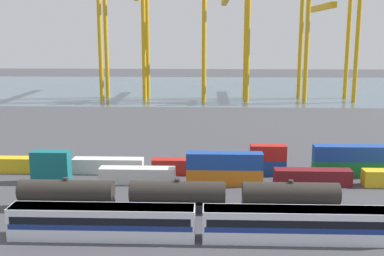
% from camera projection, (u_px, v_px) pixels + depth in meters
% --- Properties ---
extents(ground_plane, '(420.00, 420.00, 0.00)m').
position_uv_depth(ground_plane, '(222.00, 131.00, 117.66)').
color(ground_plane, '#424247').
extents(harbour_water, '(400.00, 110.00, 0.01)m').
position_uv_depth(harbour_water, '(216.00, 88.00, 209.31)').
color(harbour_water, '#475B6B').
rests_on(harbour_water, ground_plane).
extents(passenger_train, '(44.39, 3.14, 3.90)m').
position_uv_depth(passenger_train, '(199.00, 222.00, 55.38)').
color(passenger_train, silver).
rests_on(passenger_train, ground_plane).
extents(freight_tank_row, '(43.33, 3.00, 4.46)m').
position_uv_depth(freight_tank_row, '(178.00, 195.00, 64.57)').
color(freight_tank_row, '#232326').
rests_on(freight_tank_row, ground_plane).
extents(shipping_container_0, '(6.04, 2.44, 2.60)m').
position_uv_depth(shipping_container_0, '(51.00, 174.00, 76.98)').
color(shipping_container_0, '#146066').
rests_on(shipping_container_0, ground_plane).
extents(shipping_container_1, '(6.04, 2.44, 2.60)m').
position_uv_depth(shipping_container_1, '(51.00, 159.00, 76.47)').
color(shipping_container_1, '#146066').
rests_on(shipping_container_1, shipping_container_0).
extents(shipping_container_2, '(12.10, 2.44, 2.60)m').
position_uv_depth(shipping_container_2, '(137.00, 175.00, 76.47)').
color(shipping_container_2, silver).
rests_on(shipping_container_2, ground_plane).
extents(shipping_container_3, '(12.10, 2.44, 2.60)m').
position_uv_depth(shipping_container_3, '(224.00, 176.00, 75.97)').
color(shipping_container_3, orange).
rests_on(shipping_container_3, ground_plane).
extents(shipping_container_4, '(12.10, 2.44, 2.60)m').
position_uv_depth(shipping_container_4, '(225.00, 161.00, 75.47)').
color(shipping_container_4, '#1C4299').
rests_on(shipping_container_4, shipping_container_3).
extents(shipping_container_5, '(12.10, 2.44, 2.60)m').
position_uv_depth(shipping_container_5, '(312.00, 177.00, 75.47)').
color(shipping_container_5, maroon).
rests_on(shipping_container_5, ground_plane).
extents(shipping_container_11, '(12.10, 2.44, 2.60)m').
position_uv_depth(shipping_container_11, '(30.00, 165.00, 82.62)').
color(shipping_container_11, gold).
rests_on(shipping_container_11, ground_plane).
extents(shipping_container_12, '(12.10, 2.44, 2.60)m').
position_uv_depth(shipping_container_12, '(108.00, 166.00, 82.12)').
color(shipping_container_12, silver).
rests_on(shipping_container_12, ground_plane).
extents(shipping_container_13, '(12.10, 2.44, 2.60)m').
position_uv_depth(shipping_container_13, '(187.00, 166.00, 81.63)').
color(shipping_container_13, '#AD211C').
rests_on(shipping_container_13, ground_plane).
extents(shipping_container_14, '(6.04, 2.44, 2.60)m').
position_uv_depth(shipping_container_14, '(268.00, 167.00, 81.14)').
color(shipping_container_14, '#1C4299').
rests_on(shipping_container_14, ground_plane).
extents(shipping_container_15, '(6.04, 2.44, 2.60)m').
position_uv_depth(shipping_container_15, '(268.00, 152.00, 80.63)').
color(shipping_container_15, '#AD211C').
rests_on(shipping_container_15, shipping_container_14).
extents(shipping_container_16, '(12.10, 2.44, 2.60)m').
position_uv_depth(shipping_container_16, '(349.00, 168.00, 80.65)').
color(shipping_container_16, '#197538').
rests_on(shipping_container_16, ground_plane).
extents(shipping_container_17, '(12.10, 2.44, 2.60)m').
position_uv_depth(shipping_container_17, '(350.00, 153.00, 80.14)').
color(shipping_container_17, '#1C4299').
rests_on(shipping_container_17, shipping_container_16).
extents(gantry_crane_west, '(16.91, 41.68, 50.91)m').
position_uv_depth(gantry_crane_west, '(125.00, 13.00, 172.08)').
color(gantry_crane_west, gold).
rests_on(gantry_crane_west, ground_plane).
extents(gantry_crane_central, '(16.74, 34.13, 50.72)m').
position_uv_depth(gantry_crane_central, '(226.00, 15.00, 169.91)').
color(gantry_crane_central, gold).
rests_on(gantry_crane_central, ground_plane).
extents(gantry_crane_east, '(18.68, 38.36, 48.68)m').
position_uv_depth(gantry_crane_east, '(327.00, 18.00, 169.36)').
color(gantry_crane_east, gold).
rests_on(gantry_crane_east, ground_plane).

